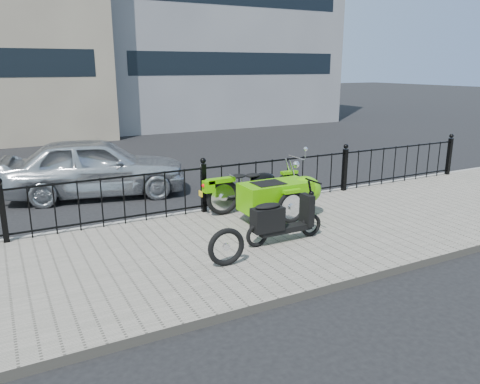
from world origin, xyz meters
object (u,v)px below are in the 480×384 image
scooter (280,220)px  sedan_car (96,167)px  spare_tire (226,247)px  motorcycle_sidecar (279,193)px

scooter → sedan_car: size_ratio=0.36×
spare_tire → sedan_car: size_ratio=0.14×
scooter → sedan_car: bearing=112.3°
scooter → spare_tire: size_ratio=2.53×
motorcycle_sidecar → scooter: size_ratio=1.59×
spare_tire → motorcycle_sidecar: bearing=39.6°
motorcycle_sidecar → sedan_car: bearing=126.5°
motorcycle_sidecar → spare_tire: 2.45m
motorcycle_sidecar → scooter: bearing=-122.1°
scooter → spare_tire: (-1.17, -0.42, -0.09)m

